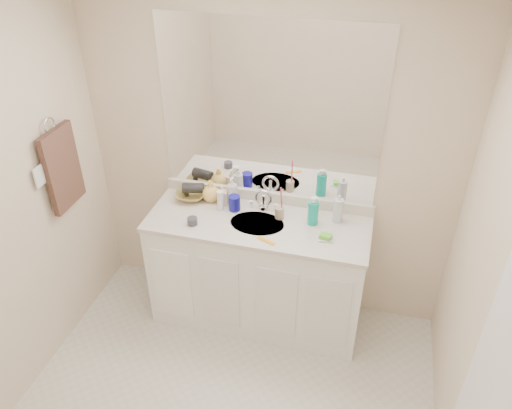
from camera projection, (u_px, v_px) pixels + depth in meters
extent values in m
cube|color=white|center=(184.00, 29.00, 1.72)|extent=(2.60, 2.60, 0.02)
cube|color=beige|center=(268.00, 161.00, 3.43)|extent=(2.60, 0.02, 2.40)
cube|color=beige|center=(495.00, 341.00, 2.10)|extent=(0.02, 2.60, 2.40)
cube|color=white|center=(258.00, 272.00, 3.63)|extent=(1.50, 0.55, 0.85)
cube|color=beige|center=(258.00, 223.00, 3.39)|extent=(1.52, 0.57, 0.03)
cube|color=silver|center=(267.00, 197.00, 3.57)|extent=(1.52, 0.03, 0.08)
cylinder|color=beige|center=(257.00, 225.00, 3.37)|extent=(0.37, 0.37, 0.02)
cylinder|color=silver|center=(264.00, 202.00, 3.48)|extent=(0.02, 0.02, 0.11)
cube|color=white|center=(268.00, 113.00, 3.23)|extent=(1.48, 0.01, 1.20)
cylinder|color=#16148D|center=(234.00, 203.00, 3.47)|extent=(0.09, 0.09, 0.11)
cylinder|color=tan|center=(279.00, 213.00, 3.40)|extent=(0.07, 0.07, 0.08)
cylinder|color=#E93D5E|center=(281.00, 200.00, 3.34)|extent=(0.02, 0.04, 0.20)
cylinder|color=#0EAC95|center=(313.00, 213.00, 3.32)|extent=(0.07, 0.07, 0.17)
cylinder|color=silver|center=(338.00, 210.00, 3.34)|extent=(0.07, 0.07, 0.17)
cube|color=silver|center=(325.00, 239.00, 3.21)|extent=(0.11, 0.09, 0.01)
cube|color=#65CB31|center=(325.00, 236.00, 3.20)|extent=(0.08, 0.06, 0.03)
cube|color=orange|center=(266.00, 241.00, 3.20)|extent=(0.13, 0.08, 0.01)
cylinder|color=#393940|center=(192.00, 221.00, 3.34)|extent=(0.09, 0.09, 0.05)
cylinder|color=white|center=(220.00, 200.00, 3.47)|extent=(0.06, 0.06, 0.15)
imported|color=white|center=(232.00, 190.00, 3.53)|extent=(0.09, 0.09, 0.20)
imported|color=beige|center=(222.00, 194.00, 3.53)|extent=(0.09, 0.09, 0.15)
imported|color=#FBCA61|center=(211.00, 191.00, 3.56)|extent=(0.14, 0.14, 0.16)
imported|color=olive|center=(191.00, 195.00, 3.61)|extent=(0.24, 0.24, 0.05)
cylinder|color=black|center=(193.00, 188.00, 3.57)|extent=(0.16, 0.11, 0.07)
torus|color=silver|center=(49.00, 126.00, 3.08)|extent=(0.01, 0.11, 0.11)
cube|color=#32201A|center=(63.00, 168.00, 3.24)|extent=(0.04, 0.32, 0.55)
cube|color=white|center=(39.00, 176.00, 3.06)|extent=(0.01, 0.08, 0.13)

